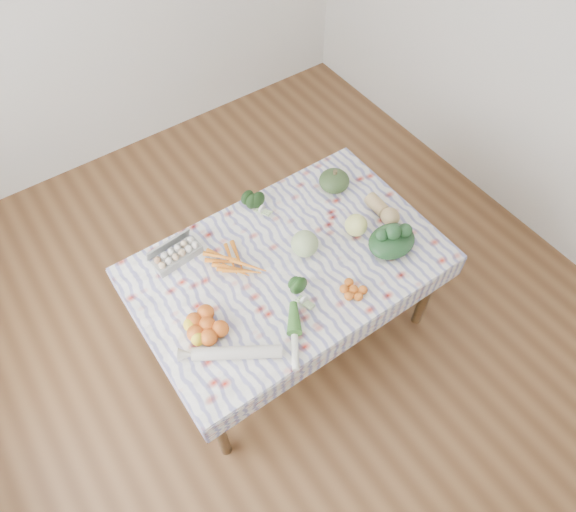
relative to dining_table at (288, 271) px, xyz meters
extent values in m
plane|color=brown|center=(0.00, 0.00, -0.68)|extent=(4.50, 4.50, 0.00)
cube|color=brown|center=(0.00, 0.00, 0.05)|extent=(1.60, 1.00, 0.04)
cylinder|color=brown|center=(-0.74, -0.44, -0.32)|extent=(0.06, 0.06, 0.71)
cylinder|color=brown|center=(0.74, -0.44, -0.32)|extent=(0.06, 0.06, 0.71)
cylinder|color=brown|center=(-0.74, 0.44, -0.32)|extent=(0.06, 0.06, 0.71)
cylinder|color=brown|center=(0.74, 0.44, -0.32)|extent=(0.06, 0.06, 0.71)
cube|color=white|center=(0.00, 0.00, 0.08)|extent=(1.66, 1.06, 0.01)
cube|color=gray|center=(-0.48, 0.36, 0.12)|extent=(0.28, 0.14, 0.07)
cube|color=orange|center=(-0.25, 0.14, 0.11)|extent=(0.29, 0.27, 0.04)
ellipsoid|color=#1A3514|center=(0.07, 0.42, 0.14)|extent=(0.17, 0.16, 0.12)
ellipsoid|color=#344C26|center=(0.54, 0.29, 0.14)|extent=(0.24, 0.24, 0.12)
sphere|color=#9CB776|center=(0.11, 0.01, 0.16)|extent=(0.17, 0.17, 0.15)
ellipsoid|color=tan|center=(0.64, -0.04, 0.14)|extent=(0.11, 0.24, 0.11)
cube|color=#D55B19|center=(-0.56, -0.11, 0.13)|extent=(0.30, 0.30, 0.09)
ellipsoid|color=#1E4417|center=(-0.09, -0.22, 0.13)|extent=(0.15, 0.15, 0.10)
cube|color=orange|center=(0.17, -0.35, 0.11)|extent=(0.21, 0.21, 0.05)
sphere|color=#F1F57F|center=(0.43, -0.05, 0.15)|extent=(0.17, 0.17, 0.13)
ellipsoid|color=#17361A|center=(0.52, -0.24, 0.14)|extent=(0.32, 0.27, 0.12)
cylinder|color=beige|center=(-0.51, -0.31, 0.12)|extent=(0.41, 0.30, 0.06)
cylinder|color=silver|center=(-0.24, -0.39, 0.10)|extent=(0.22, 0.31, 0.04)
camera|label=1|loc=(-0.92, -1.31, 2.36)|focal=32.00mm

